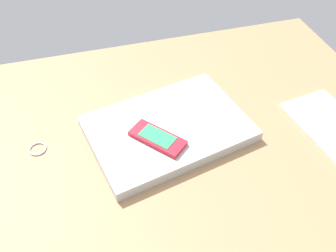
{
  "coord_description": "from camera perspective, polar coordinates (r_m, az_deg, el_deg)",
  "views": [
    {
      "loc": [
        9.58,
        50.01,
        61.86
      ],
      "look_at": [
        -5.54,
        -3.12,
        5.0
      ],
      "focal_mm": 38.52,
      "sensor_mm": 36.0,
      "label": 1
    }
  ],
  "objects": [
    {
      "name": "desk_surface",
      "position": [
        0.79,
        -3.26,
        -4.12
      ],
      "size": [
        120.0,
        80.0,
        3.0
      ],
      "primitive_type": "cube",
      "color": "#9E7751",
      "rests_on": "ground"
    },
    {
      "name": "laptop_closed",
      "position": [
        0.8,
        0.0,
        -0.37
      ],
      "size": [
        38.03,
        29.87,
        2.54
      ],
      "primitive_type": "cube",
      "rotation": [
        0.0,
        0.0,
        0.21
      ],
      "color": "#B7BABC",
      "rests_on": "desk_surface"
    },
    {
      "name": "cell_phone_on_laptop",
      "position": [
        0.75,
        -1.67,
        -1.92
      ],
      "size": [
        11.47,
        12.28,
        1.19
      ],
      "color": "red",
      "rests_on": "laptop_closed"
    },
    {
      "name": "key_ring",
      "position": [
        0.82,
        -19.91,
        -3.43
      ],
      "size": [
        3.77,
        3.77,
        0.36
      ],
      "primitive_type": "torus",
      "color": "silver",
      "rests_on": "desk_surface"
    },
    {
      "name": "notepad",
      "position": [
        0.9,
        24.4,
        0.03
      ],
      "size": [
        16.38,
        22.62,
        0.8
      ],
      "primitive_type": "cube",
      "rotation": [
        0.0,
        0.0,
        0.14
      ],
      "color": "white",
      "rests_on": "desk_surface"
    }
  ]
}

